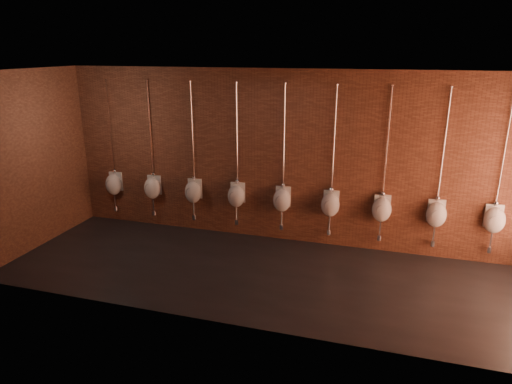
% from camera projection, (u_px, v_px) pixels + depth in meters
% --- Properties ---
extents(ground, '(8.50, 8.50, 0.00)m').
position_uv_depth(ground, '(259.00, 273.00, 7.48)').
color(ground, black).
rests_on(ground, ground).
extents(room_shell, '(8.54, 3.04, 3.22)m').
position_uv_depth(room_shell, '(260.00, 154.00, 6.88)').
color(room_shell, black).
rests_on(room_shell, ground).
extents(urinal_0, '(0.36, 0.32, 2.71)m').
position_uv_depth(urinal_0, '(114.00, 183.00, 9.47)').
color(urinal_0, silver).
rests_on(urinal_0, ground).
extents(urinal_1, '(0.36, 0.32, 2.71)m').
position_uv_depth(urinal_1, '(152.00, 187.00, 9.22)').
color(urinal_1, silver).
rests_on(urinal_1, ground).
extents(urinal_2, '(0.36, 0.32, 2.71)m').
position_uv_depth(urinal_2, '(193.00, 191.00, 8.98)').
color(urinal_2, silver).
rests_on(urinal_2, ground).
extents(urinal_3, '(0.36, 0.32, 2.71)m').
position_uv_depth(urinal_3, '(236.00, 195.00, 8.73)').
color(urinal_3, silver).
rests_on(urinal_3, ground).
extents(urinal_4, '(0.36, 0.32, 2.71)m').
position_uv_depth(urinal_4, '(282.00, 199.00, 8.48)').
color(urinal_4, silver).
rests_on(urinal_4, ground).
extents(urinal_5, '(0.36, 0.32, 2.71)m').
position_uv_depth(urinal_5, '(330.00, 204.00, 8.24)').
color(urinal_5, silver).
rests_on(urinal_5, ground).
extents(urinal_6, '(0.36, 0.32, 2.71)m').
position_uv_depth(urinal_6, '(382.00, 208.00, 7.99)').
color(urinal_6, silver).
rests_on(urinal_6, ground).
extents(urinal_7, '(0.36, 0.32, 2.71)m').
position_uv_depth(urinal_7, '(436.00, 213.00, 7.75)').
color(urinal_7, silver).
rests_on(urinal_7, ground).
extents(urinal_8, '(0.36, 0.32, 2.71)m').
position_uv_depth(urinal_8, '(494.00, 219.00, 7.50)').
color(urinal_8, silver).
rests_on(urinal_8, ground).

